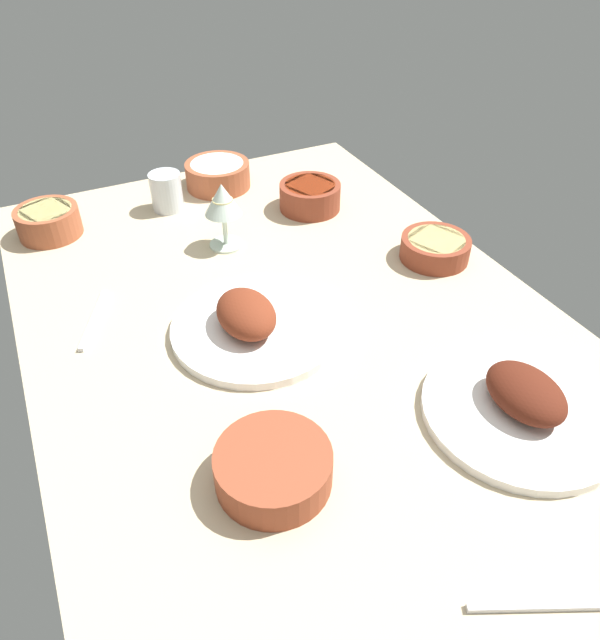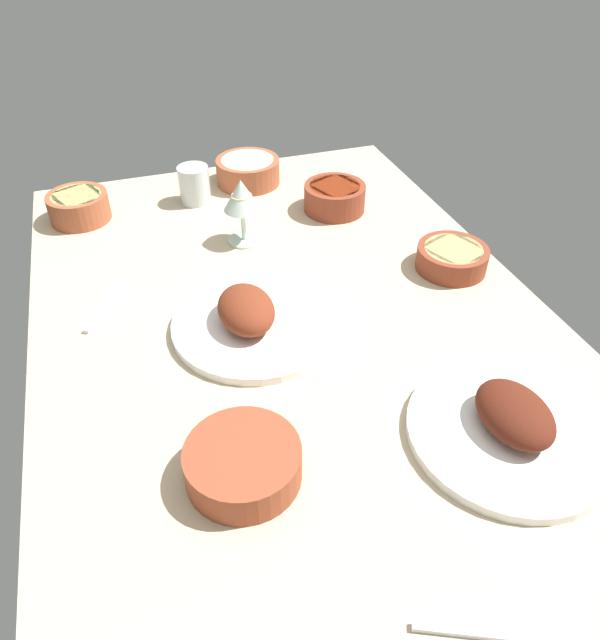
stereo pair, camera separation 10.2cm
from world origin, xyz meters
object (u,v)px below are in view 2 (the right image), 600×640
at_px(plate_near_viewer, 253,319).
at_px(spoon_loose, 104,304).
at_px(plate_center_main, 511,426).
at_px(water_tumbler, 194,185).
at_px(bowl_pasta, 452,257).
at_px(wine_glass, 242,199).
at_px(bowl_potatoes, 79,206).
at_px(fork_loose, 500,636).
at_px(bowl_sauce, 335,197).
at_px(bowl_onions, 243,462).
at_px(bowl_cream, 248,170).

height_order(plate_near_viewer, spoon_loose, plate_near_viewer).
bearing_deg(plate_center_main, spoon_loose, -133.31).
xyz_separation_m(plate_center_main, water_tumbler, (-0.85, -0.29, 0.02)).
relative_size(bowl_pasta, wine_glass, 0.99).
height_order(bowl_pasta, water_tumbler, water_tumbler).
distance_m(plate_near_viewer, bowl_potatoes, 0.56).
relative_size(plate_center_main, bowl_potatoes, 2.19).
height_order(bowl_potatoes, spoon_loose, bowl_potatoes).
bearing_deg(fork_loose, bowl_sauce, 104.26).
distance_m(bowl_onions, water_tumbler, 0.80).
bearing_deg(bowl_onions, bowl_potatoes, -167.40).
bearing_deg(plate_near_viewer, fork_loose, 11.22).
bearing_deg(wine_glass, plate_center_main, 19.68).
relative_size(bowl_onions, bowl_potatoes, 1.18).
bearing_deg(bowl_onions, fork_loose, 35.72).
bearing_deg(spoon_loose, bowl_cream, 162.05).
bearing_deg(bowl_onions, bowl_cream, 165.08).
bearing_deg(bowl_pasta, wine_glass, -122.35).
xyz_separation_m(bowl_pasta, bowl_potatoes, (-0.44, -0.69, 0.01)).
relative_size(bowl_cream, wine_glass, 1.11).
xyz_separation_m(bowl_potatoes, spoon_loose, (0.34, 0.02, -0.03)).
xyz_separation_m(bowl_cream, bowl_potatoes, (0.06, -0.40, -0.00)).
bearing_deg(wine_glass, fork_loose, 3.87).
bearing_deg(bowl_sauce, spoon_loose, -68.71).
height_order(bowl_pasta, bowl_onions, bowl_onions).
height_order(water_tumbler, spoon_loose, water_tumbler).
xyz_separation_m(plate_center_main, bowl_onions, (-0.05, -0.38, 0.01)).
height_order(wine_glass, spoon_loose, wine_glass).
bearing_deg(bowl_cream, bowl_pasta, 29.87).
bearing_deg(fork_loose, plate_center_main, 79.21).
relative_size(plate_near_viewer, bowl_cream, 1.89).
relative_size(bowl_cream, bowl_potatoes, 1.17).
bearing_deg(wine_glass, water_tumbler, -163.05).
bearing_deg(bowl_onions, plate_near_viewer, 162.84).
xyz_separation_m(bowl_cream, spoon_loose, (0.40, -0.38, -0.03)).
bearing_deg(bowl_onions, wine_glass, 165.76).
bearing_deg(plate_near_viewer, bowl_sauce, 141.13).
bearing_deg(water_tumbler, wine_glass, 16.95).
height_order(plate_near_viewer, bowl_cream, plate_near_viewer).
distance_m(bowl_onions, bowl_sauce, 0.75).
bearing_deg(fork_loose, bowl_cream, 113.64).
bearing_deg(water_tumbler, spoon_loose, -34.12).
height_order(plate_near_viewer, plate_center_main, plate_near_viewer).
bearing_deg(plate_center_main, bowl_onions, -97.81).
height_order(plate_center_main, spoon_loose, plate_center_main).
height_order(bowl_pasta, bowl_potatoes, bowl_potatoes).
distance_m(plate_center_main, bowl_potatoes, 1.01).
bearing_deg(fork_loose, bowl_potatoes, 134.20).
xyz_separation_m(bowl_cream, water_tumbler, (0.06, -0.14, 0.01)).
xyz_separation_m(plate_near_viewer, bowl_sauce, (-0.36, 0.29, 0.01)).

